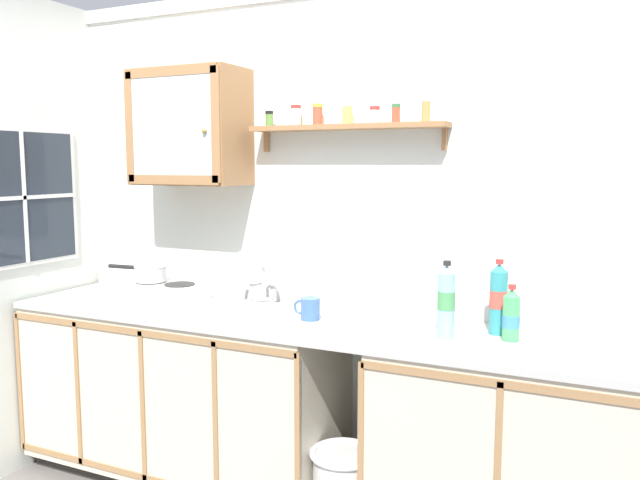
% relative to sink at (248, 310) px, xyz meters
% --- Properties ---
extents(back_wall, '(3.64, 0.07, 2.50)m').
position_rel_sink_xyz_m(back_wall, '(0.30, 0.29, 0.35)').
color(back_wall, silver).
rests_on(back_wall, ground).
extents(lower_cabinet_run, '(1.67, 0.62, 0.88)m').
position_rel_sink_xyz_m(lower_cabinet_run, '(-0.37, -0.04, -0.47)').
color(lower_cabinet_run, black).
rests_on(lower_cabinet_run, ground).
extents(lower_cabinet_run_right, '(1.09, 0.62, 0.88)m').
position_rel_sink_xyz_m(lower_cabinet_run_right, '(1.27, -0.04, -0.47)').
color(lower_cabinet_run_right, black).
rests_on(lower_cabinet_run_right, ground).
extents(countertop, '(3.00, 0.64, 0.03)m').
position_rel_sink_xyz_m(countertop, '(0.30, -0.04, -0.01)').
color(countertop, '#B2B2AD').
rests_on(countertop, lower_cabinet_run).
extents(backsplash, '(3.00, 0.02, 0.08)m').
position_rel_sink_xyz_m(backsplash, '(0.30, 0.25, 0.04)').
color(backsplash, '#B2B2AD').
rests_on(backsplash, countertop).
extents(sink, '(0.48, 0.41, 0.41)m').
position_rel_sink_xyz_m(sink, '(0.00, 0.00, 0.00)').
color(sink, silver).
rests_on(sink, countertop).
extents(hot_plate_stove, '(0.39, 0.30, 0.10)m').
position_rel_sink_xyz_m(hot_plate_stove, '(-0.51, -0.01, 0.05)').
color(hot_plate_stove, silver).
rests_on(hot_plate_stove, countertop).
extents(saucepan, '(0.34, 0.17, 0.08)m').
position_rel_sink_xyz_m(saucepan, '(-0.61, 0.01, 0.14)').
color(saucepan, silver).
rests_on(saucepan, hot_plate_stove).
extents(bottle_soda_green_0, '(0.07, 0.07, 0.23)m').
position_rel_sink_xyz_m(bottle_soda_green_0, '(1.25, -0.01, 0.10)').
color(bottle_soda_green_0, '#4CB266').
rests_on(bottle_soda_green_0, countertop).
extents(bottle_water_blue_1, '(0.07, 0.07, 0.32)m').
position_rel_sink_xyz_m(bottle_water_blue_1, '(1.00, -0.08, 0.15)').
color(bottle_water_blue_1, '#8CB7E0').
rests_on(bottle_water_blue_1, countertop).
extents(bottle_detergent_teal_2, '(0.07, 0.07, 0.32)m').
position_rel_sink_xyz_m(bottle_detergent_teal_2, '(1.18, 0.07, 0.15)').
color(bottle_detergent_teal_2, teal).
rests_on(bottle_detergent_teal_2, countertop).
extents(mug, '(0.13, 0.09, 0.10)m').
position_rel_sink_xyz_m(mug, '(0.36, -0.04, 0.05)').
color(mug, '#3F6699').
rests_on(mug, countertop).
extents(wall_cabinet, '(0.58, 0.33, 0.59)m').
position_rel_sink_xyz_m(wall_cabinet, '(-0.40, 0.11, 0.90)').
color(wall_cabinet, '#996B42').
extents(spice_shelf, '(0.98, 0.14, 0.23)m').
position_rel_sink_xyz_m(spice_shelf, '(0.43, 0.20, 0.90)').
color(spice_shelf, '#996B42').
extents(window, '(0.03, 0.70, 0.73)m').
position_rel_sink_xyz_m(window, '(-1.21, -0.26, 0.54)').
color(window, '#262D38').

